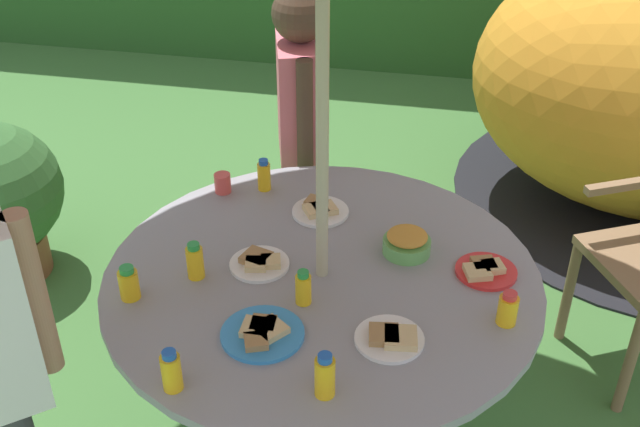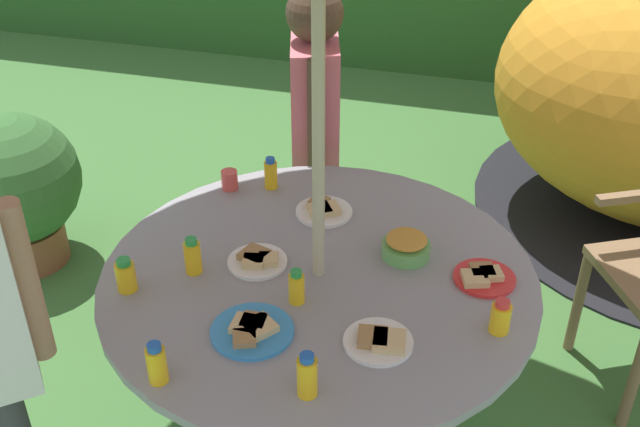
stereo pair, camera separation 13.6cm
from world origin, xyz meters
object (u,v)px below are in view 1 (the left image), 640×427
(juice_bottle_center_back, at_px, (195,261))
(juice_bottle_spot_a, at_px, (303,288))
(plate_near_left, at_px, (259,263))
(juice_bottle_far_right, at_px, (325,376))
(child_in_pink_shirt, at_px, (302,101))
(juice_bottle_spot_b, at_px, (129,284))
(cup_near, at_px, (223,183))
(juice_bottle_near_right, at_px, (508,309))
(plate_mid_left, at_px, (320,210))
(plate_mid_right, at_px, (262,332))
(plate_far_left, at_px, (391,338))
(garden_table, at_px, (322,309))
(plate_back_edge, at_px, (485,270))
(juice_bottle_front_edge, at_px, (264,176))
(juice_bottle_center_front, at_px, (171,371))
(snack_bowl, at_px, (407,242))

(juice_bottle_center_back, relative_size, juice_bottle_spot_a, 1.09)
(plate_near_left, relative_size, juice_bottle_far_right, 1.42)
(child_in_pink_shirt, xyz_separation_m, juice_bottle_spot_b, (-0.26, -1.13, -0.09))
(child_in_pink_shirt, bearing_deg, cup_near, -35.40)
(juice_bottle_near_right, bearing_deg, juice_bottle_spot_a, -177.40)
(plate_mid_left, xyz_separation_m, plate_mid_right, (-0.03, -0.64, 0.00))
(juice_bottle_near_right, distance_m, juice_bottle_center_back, 0.92)
(plate_far_left, height_order, juice_bottle_spot_a, juice_bottle_spot_a)
(plate_near_left, relative_size, juice_bottle_spot_a, 1.68)
(juice_bottle_near_right, bearing_deg, cup_near, 152.37)
(garden_table, bearing_deg, plate_back_edge, 11.69)
(juice_bottle_front_edge, xyz_separation_m, cup_near, (-0.14, -0.05, -0.02))
(juice_bottle_near_right, distance_m, juice_bottle_spot_a, 0.57)
(plate_near_left, xyz_separation_m, juice_bottle_far_right, (0.30, -0.48, 0.05))
(plate_mid_left, bearing_deg, juice_bottle_front_edge, 152.78)
(garden_table, xyz_separation_m, juice_bottle_front_edge, (-0.30, 0.45, 0.20))
(plate_mid_right, relative_size, juice_bottle_near_right, 2.20)
(plate_back_edge, bearing_deg, plate_mid_right, -145.39)
(plate_far_left, xyz_separation_m, juice_bottle_spot_a, (-0.27, 0.12, 0.04))
(plate_mid_left, height_order, juice_bottle_far_right, juice_bottle_far_right)
(juice_bottle_spot_b, bearing_deg, plate_far_left, -2.80)
(juice_bottle_center_back, bearing_deg, cup_near, 98.12)
(juice_bottle_front_edge, xyz_separation_m, juice_bottle_spot_a, (0.27, -0.59, -0.00))
(plate_far_left, distance_m, juice_bottle_front_edge, 0.89)
(child_in_pink_shirt, height_order, plate_far_left, child_in_pink_shirt)
(plate_far_left, relative_size, plate_back_edge, 1.02)
(plate_far_left, bearing_deg, plate_mid_left, 118.19)
(juice_bottle_center_front, distance_m, juice_bottle_spot_b, 0.40)
(garden_table, xyz_separation_m, juice_bottle_far_right, (0.10, -0.48, 0.20))
(plate_far_left, distance_m, juice_bottle_center_front, 0.59)
(juice_bottle_far_right, distance_m, cup_near, 1.04)
(juice_bottle_spot_a, bearing_deg, plate_mid_left, 95.80)
(garden_table, xyz_separation_m, plate_back_edge, (0.48, 0.10, 0.15))
(plate_mid_left, xyz_separation_m, cup_near, (-0.37, 0.07, 0.02))
(child_in_pink_shirt, xyz_separation_m, juice_bottle_far_right, (0.37, -1.39, -0.08))
(plate_back_edge, bearing_deg, juice_bottle_center_back, -167.49)
(plate_mid_left, distance_m, plate_far_left, 0.67)
(garden_table, xyz_separation_m, juice_bottle_center_back, (-0.37, -0.09, 0.20))
(plate_back_edge, height_order, cup_near, cup_near)
(plate_mid_right, bearing_deg, juice_bottle_spot_b, 168.53)
(plate_mid_right, relative_size, juice_bottle_center_back, 1.92)
(plate_mid_right, relative_size, cup_near, 3.29)
(plate_back_edge, bearing_deg, garden_table, -168.31)
(juice_bottle_front_edge, bearing_deg, plate_mid_left, -27.22)
(plate_far_left, distance_m, cup_near, 0.95)
(juice_bottle_center_front, height_order, juice_bottle_center_back, juice_bottle_center_front)
(juice_bottle_near_right, xyz_separation_m, juice_bottle_spot_a, (-0.57, -0.03, 0.00))
(juice_bottle_front_edge, height_order, juice_bottle_spot_a, juice_bottle_front_edge)
(snack_bowl, xyz_separation_m, plate_mid_right, (-0.34, -0.47, -0.02))
(juice_bottle_center_back, bearing_deg, juice_bottle_spot_b, -139.51)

